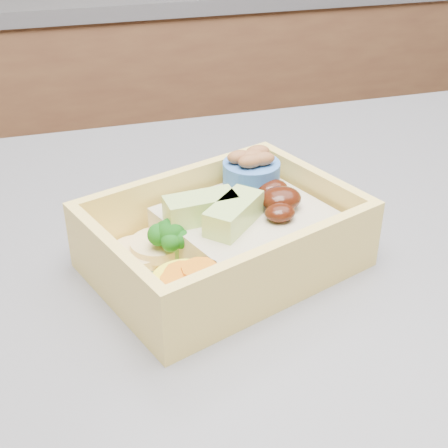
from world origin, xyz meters
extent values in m
cube|color=brown|center=(0.00, 1.20, 0.45)|extent=(3.20, 0.60, 0.90)
cube|color=#FFDA69|center=(-0.21, 0.03, 0.92)|extent=(0.21, 0.18, 0.01)
cube|color=#FFDA69|center=(-0.23, 0.09, 0.95)|extent=(0.17, 0.07, 0.04)
cube|color=#FFDA69|center=(-0.19, -0.03, 0.95)|extent=(0.17, 0.07, 0.04)
cube|color=#FFDA69|center=(-0.13, 0.06, 0.95)|extent=(0.05, 0.11, 0.04)
cube|color=#FFDA69|center=(-0.29, 0.00, 0.95)|extent=(0.05, 0.11, 0.04)
cube|color=tan|center=(-0.19, 0.04, 0.94)|extent=(0.14, 0.13, 0.03)
ellipsoid|color=#341207|center=(-0.17, 0.04, 0.96)|extent=(0.04, 0.03, 0.02)
ellipsoid|color=#341207|center=(-0.17, 0.06, 0.96)|extent=(0.03, 0.03, 0.01)
ellipsoid|color=#341207|center=(-0.17, 0.02, 0.96)|extent=(0.03, 0.02, 0.01)
cube|color=#B3D972|center=(-0.21, 0.03, 0.96)|extent=(0.05, 0.05, 0.02)
cube|color=#B3D972|center=(-0.23, 0.04, 0.96)|extent=(0.05, 0.03, 0.02)
cylinder|color=#76B662|center=(-0.25, 0.03, 0.94)|extent=(0.01, 0.01, 0.02)
sphere|color=#155B14|center=(-0.25, 0.03, 0.95)|extent=(0.02, 0.02, 0.02)
sphere|color=#155B14|center=(-0.24, 0.04, 0.95)|extent=(0.02, 0.02, 0.02)
sphere|color=#155B14|center=(-0.26, 0.03, 0.95)|extent=(0.02, 0.02, 0.02)
sphere|color=#155B14|center=(-0.24, 0.03, 0.95)|extent=(0.01, 0.01, 0.01)
sphere|color=#155B14|center=(-0.25, 0.03, 0.95)|extent=(0.01, 0.01, 0.01)
sphere|color=#155B14|center=(-0.25, 0.04, 0.95)|extent=(0.01, 0.01, 0.01)
cylinder|color=#FFF228|center=(-0.25, -0.01, 0.94)|extent=(0.04, 0.04, 0.02)
cylinder|color=orange|center=(-0.25, -0.01, 0.95)|extent=(0.02, 0.02, 0.00)
cylinder|color=orange|center=(-0.25, -0.02, 0.95)|extent=(0.02, 0.02, 0.00)
cylinder|color=orange|center=(-0.24, -0.02, 0.95)|extent=(0.02, 0.02, 0.00)
cylinder|color=tan|center=(-0.27, 0.05, 0.93)|extent=(0.04, 0.04, 0.01)
cylinder|color=tan|center=(-0.26, 0.04, 0.94)|extent=(0.04, 0.04, 0.01)
ellipsoid|color=silver|center=(-0.24, 0.06, 0.94)|extent=(0.02, 0.02, 0.02)
ellipsoid|color=silver|center=(-0.27, 0.00, 0.94)|extent=(0.02, 0.02, 0.02)
cylinder|color=#396EC3|center=(-0.18, 0.08, 0.97)|extent=(0.04, 0.04, 0.02)
ellipsoid|color=brown|center=(-0.18, 0.08, 0.98)|extent=(0.02, 0.02, 0.01)
ellipsoid|color=brown|center=(-0.17, 0.09, 0.98)|extent=(0.02, 0.02, 0.01)
ellipsoid|color=brown|center=(-0.18, 0.08, 0.98)|extent=(0.02, 0.02, 0.01)
ellipsoid|color=brown|center=(-0.17, 0.07, 0.98)|extent=(0.02, 0.02, 0.01)
ellipsoid|color=brown|center=(-0.18, 0.07, 0.98)|extent=(0.02, 0.02, 0.01)
camera|label=1|loc=(-0.32, -0.33, 1.18)|focal=50.00mm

